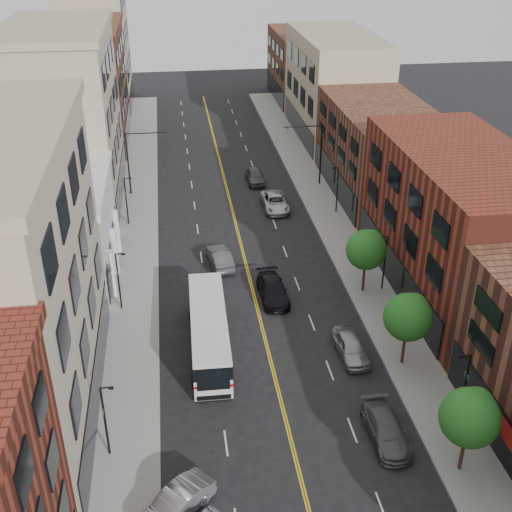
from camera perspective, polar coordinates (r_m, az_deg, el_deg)
name	(u,v)px	position (r m, az deg, el deg)	size (l,w,h in m)	color
sidewalk_left	(137,246)	(63.16, -10.50, 0.90)	(4.00, 110.00, 0.15)	gray
sidewalk_right	(338,233)	(65.08, 7.34, 2.04)	(4.00, 110.00, 0.15)	gray
bldg_l_white	(51,232)	(58.72, -17.75, 2.02)	(10.00, 14.00, 8.00)	silver
bldg_l_far_a	(66,120)	(72.67, -16.51, 11.54)	(10.00, 20.00, 18.00)	tan
bldg_l_far_b	(86,88)	(92.21, -14.90, 14.27)	(10.00, 20.00, 15.00)	#583023
bldg_l_far_c	(94,43)	(109.23, -14.17, 17.85)	(10.00, 16.00, 20.00)	tan
bldg_r_mid	(458,223)	(55.60, 17.55, 2.83)	(10.00, 22.00, 12.00)	maroon
bldg_r_far_a	(380,150)	(73.96, 10.95, 9.22)	(10.00, 20.00, 10.00)	#583023
bldg_r_far_b	(335,86)	(92.69, 7.03, 14.74)	(10.00, 22.00, 14.00)	tan
bldg_r_far_c	(305,66)	(111.98, 4.39, 16.49)	(10.00, 18.00, 11.00)	#583023
tree_r_1	(471,415)	(38.60, 18.55, -13.29)	(3.40, 3.40, 5.59)	black
tree_r_2	(409,316)	(45.73, 13.43, -5.17)	(3.40, 3.40, 5.59)	black
tree_r_3	(367,248)	(53.79, 9.85, 0.68)	(3.40, 3.40, 5.59)	black
lamp_l_1	(105,417)	(39.27, -13.24, -13.79)	(0.81, 0.55, 5.05)	black
lamp_l_2	(119,278)	(52.22, -12.10, -1.93)	(0.81, 0.55, 5.05)	black
lamp_l_3	(127,198)	(66.51, -11.44, 5.05)	(0.81, 0.55, 5.05)	black
lamp_r_1	(465,383)	(42.57, 18.05, -10.72)	(0.81, 0.55, 5.05)	black
lamp_r_2	(384,260)	(54.74, 11.33, -0.33)	(0.81, 0.55, 5.05)	black
lamp_r_3	(337,187)	(68.50, 7.22, 6.11)	(0.81, 0.55, 5.05)	black
signal_mast_left	(134,156)	(73.30, -10.79, 8.76)	(4.49, 0.18, 7.20)	black
signal_mast_right	(315,147)	(75.00, 5.26, 9.61)	(4.49, 0.18, 7.20)	black
city_bus	(209,329)	(47.36, -4.21, -6.49)	(3.10, 12.01, 3.07)	silver
car_angle_b	(176,505)	(37.13, -7.15, -21.08)	(1.67, 4.80, 1.58)	#B4B7BC
car_parked_mid	(386,430)	(41.55, 11.48, -14.89)	(2.11, 5.18, 1.50)	#4D4E52
car_parked_far	(351,347)	(47.61, 8.45, -8.01)	(1.89, 4.70, 1.60)	#9DA0A5
car_lane_behind	(220,257)	(58.61, -3.23, -0.12)	(1.72, 4.93, 1.63)	#47474B
car_lane_a	(273,290)	(53.68, 1.49, -3.05)	(2.19, 5.40, 1.57)	black
car_lane_b	(275,202)	(69.75, 1.70, 4.81)	(2.62, 5.69, 1.58)	#B8BBC0
car_lane_c	(255,176)	(76.70, -0.09, 7.13)	(1.95, 4.84, 1.65)	#49494D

